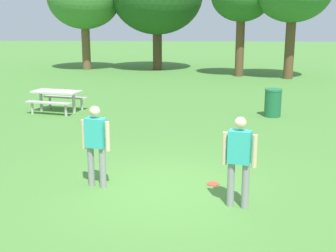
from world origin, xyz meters
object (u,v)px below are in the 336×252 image
person_catcher (239,156)px  frisbee (213,184)px  trash_can_beside_table (273,103)px  person_thrower (96,141)px  picnic_table_near (57,97)px

person_catcher → frisbee: 1.47m
frisbee → trash_can_beside_table: (2.29, 6.54, 0.47)m
person_catcher → trash_can_beside_table: (1.91, 7.62, -0.46)m
person_thrower → frisbee: person_thrower is taller
person_thrower → frisbee: bearing=6.3°
person_catcher → frisbee: bearing=109.6°
person_catcher → trash_can_beside_table: bearing=75.9°
person_catcher → trash_can_beside_table: person_catcher is taller
person_thrower → trash_can_beside_table: size_ratio=1.71×
frisbee → picnic_table_near: picnic_table_near is taller
person_catcher → picnic_table_near: (-5.68, 7.95, -0.38)m
person_thrower → trash_can_beside_table: bearing=55.9°
frisbee → trash_can_beside_table: size_ratio=0.25×
person_catcher → frisbee: person_catcher is taller
picnic_table_near → trash_can_beside_table: bearing=-2.5°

